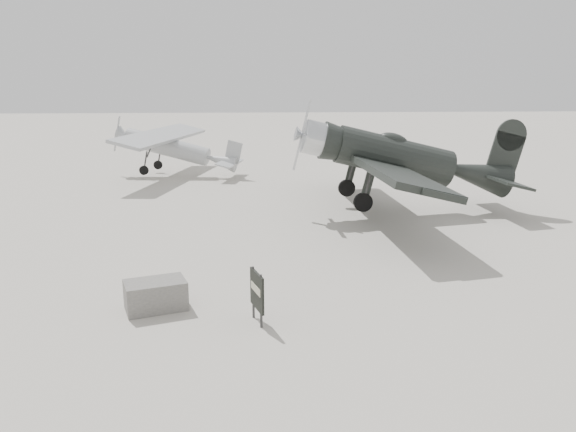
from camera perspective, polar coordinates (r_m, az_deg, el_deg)
name	(u,v)px	position (r m, az deg, el deg)	size (l,w,h in m)	color
ground	(312,277)	(15.95, 2.49, -6.21)	(160.00, 160.00, 0.00)	#A0998E
lowwing_monoplane	(404,160)	(23.41, 11.70, 5.62)	(9.42, 13.11, 4.24)	black
highwing_monoplane	(172,144)	(32.79, -11.68, 7.17)	(7.44, 10.41, 2.94)	#AAADB0
equipment_block	(156,295)	(14.07, -13.30, -7.82)	(1.43, 0.89, 0.71)	#5F5C58
sign_board	(257,292)	(12.85, -3.17, -7.68)	(0.31, 0.85, 1.26)	#333333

